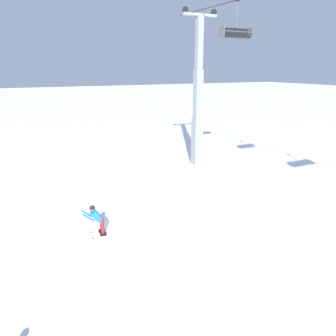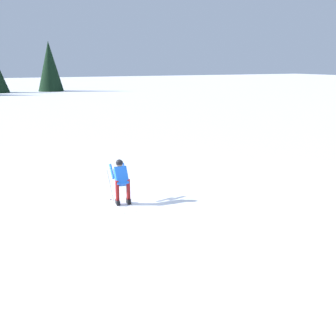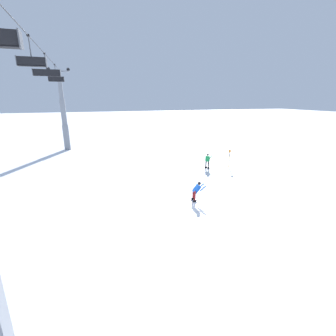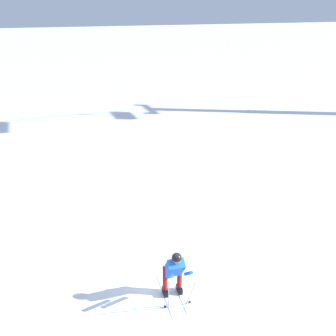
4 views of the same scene
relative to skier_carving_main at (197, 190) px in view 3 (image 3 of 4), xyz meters
name	(u,v)px [view 3 (image 3 of 4)]	position (x,y,z in m)	size (l,w,h in m)	color
ground_plane	(195,198)	(0.39, -0.10, -0.88)	(260.00, 260.00, 0.00)	white
skier_carving_main	(197,190)	(0.00, 0.00, 0.00)	(0.76, 1.85, 1.66)	white
lift_tower_far	(64,117)	(23.34, 10.48, 3.92)	(0.82, 2.97, 11.56)	gray
haul_cable	(37,46)	(7.48, 10.48, 10.52)	(0.05, 0.05, 37.72)	black
chairlift_seat_second	(32,61)	(4.11, 10.48, 8.95)	(0.61, 1.79, 1.95)	black
chairlift_seat_middle	(47,73)	(10.92, 10.48, 8.87)	(0.61, 2.37, 2.02)	black
chairlift_seat_fourth	(56,79)	(18.90, 10.48, 8.88)	(0.61, 1.84, 2.03)	black
trail_marker_pole	(229,158)	(7.13, -7.34, 0.25)	(0.07, 0.28, 2.09)	orange
skier_distant_uphill	(208,160)	(7.53, -4.84, 0.10)	(1.09, 1.64, 1.71)	white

